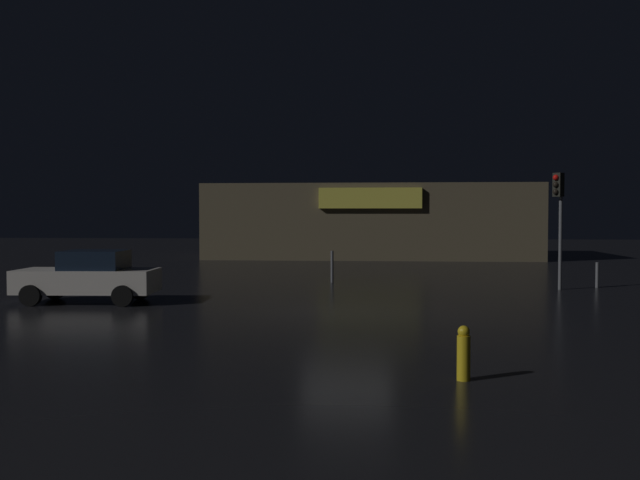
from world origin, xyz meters
name	(u,v)px	position (x,y,z in m)	size (l,w,h in m)	color
ground_plane	(347,312)	(0.00, 0.00, 0.00)	(120.00, 120.00, 0.00)	black
store_building	(371,221)	(0.38, 26.31, 2.30)	(20.37, 9.59, 4.60)	brown
traffic_signal_main	(559,204)	(7.33, 6.42, 3.11)	(0.43, 0.41, 4.21)	#595B60
car_near	(89,277)	(-8.02, 1.46, 0.80)	(4.27, 2.16, 1.61)	silver
fire_hydrant	(464,353)	(2.26, -7.87, 0.45)	(0.22, 0.22, 0.90)	gold
bollard_kerb_a	(332,267)	(-0.97, 8.51, 0.64)	(0.11, 0.11, 1.27)	#595B60
bollard_kerb_b	(597,275)	(8.99, 7.34, 0.47)	(0.13, 0.13, 0.94)	#595B60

